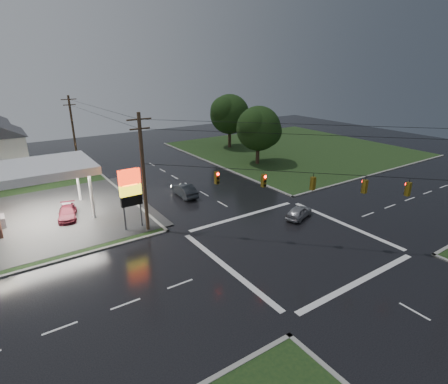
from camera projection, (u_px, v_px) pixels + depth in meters
ground at (292, 243)px, 30.75m from camera, size 120.00×120.00×0.00m
grass_ne at (294, 149)px, 64.64m from camera, size 36.00×36.00×0.08m
pylon_sign at (130, 189)px, 32.03m from camera, size 2.00×0.35×6.00m
utility_pole_nw at (143, 172)px, 31.19m from camera, size 2.20×0.32×11.00m
utility_pole_n at (73, 129)px, 53.47m from camera, size 2.20×0.32×10.50m
traffic_signals at (297, 172)px, 28.52m from camera, size 26.87×26.87×1.47m
tree_ne_near at (259, 129)px, 53.40m from camera, size 7.99×6.80×8.98m
tree_ne_far at (230, 114)px, 64.11m from camera, size 8.46×7.20×9.80m
car_north at (184, 190)px, 41.42m from camera, size 1.79×4.59×1.49m
car_crossing at (299, 212)px, 35.57m from camera, size 4.03×2.64×1.27m
car_pump at (67, 213)px, 35.41m from camera, size 2.60×4.45×1.21m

